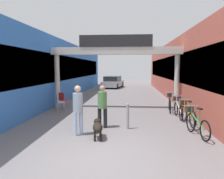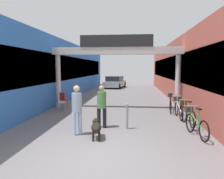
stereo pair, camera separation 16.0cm
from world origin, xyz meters
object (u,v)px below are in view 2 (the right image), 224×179
object	(u,v)px
bicycle_orange_second	(187,114)
pedestrian_with_dog	(77,107)
bicycle_black_farthest	(170,103)
cafe_chair_red_farther	(64,99)
bicycle_green_nearest	(195,123)
pedestrian_companion	(102,104)
dog_on_leash	(96,127)
bicycle_silver_third	(178,108)
cafe_chair_aluminium_nearer	(60,101)
parked_car_silver	(115,82)
bollard_post_metal	(127,116)

from	to	relation	value
bicycle_orange_second	pedestrian_with_dog	bearing A→B (deg)	-156.11
bicycle_black_farthest	cafe_chair_red_farther	bearing A→B (deg)	176.50
bicycle_green_nearest	pedestrian_companion	bearing A→B (deg)	168.11
pedestrian_companion	dog_on_leash	bearing A→B (deg)	-89.46
bicycle_black_farthest	pedestrian_with_dog	bearing A→B (deg)	-131.02
bicycle_silver_third	pedestrian_companion	bearing A→B (deg)	-148.48
dog_on_leash	bicycle_silver_third	world-z (taller)	bicycle_silver_third
bicycle_black_farthest	bicycle_orange_second	bearing A→B (deg)	-84.68
dog_on_leash	cafe_chair_aluminium_nearer	world-z (taller)	cafe_chair_aluminium_nearer
bicycle_orange_second	dog_on_leash	bearing A→B (deg)	-147.57
pedestrian_companion	dog_on_leash	world-z (taller)	pedestrian_companion
pedestrian_companion	bicycle_orange_second	bearing A→B (deg)	13.96
parked_car_silver	bicycle_black_farthest	bearing A→B (deg)	-72.92
dog_on_leash	bicycle_black_farthest	distance (m)	5.64
pedestrian_with_dog	parked_car_silver	world-z (taller)	pedestrian_with_dog
pedestrian_companion	parked_car_silver	size ratio (longest dim) A/B	0.38
bicycle_silver_third	parked_car_silver	bearing A→B (deg)	105.93
pedestrian_companion	cafe_chair_aluminium_nearer	world-z (taller)	pedestrian_companion
pedestrian_with_dog	dog_on_leash	size ratio (longest dim) A/B	1.98
bicycle_orange_second	cafe_chair_red_farther	world-z (taller)	bicycle_orange_second
bicycle_orange_second	bicycle_black_farthest	distance (m)	2.60
dog_on_leash	pedestrian_with_dog	bearing A→B (deg)	155.52
cafe_chair_aluminium_nearer	pedestrian_with_dog	bearing A→B (deg)	-63.29
cafe_chair_aluminium_nearer	bicycle_silver_third	bearing A→B (deg)	-9.17
pedestrian_companion	bollard_post_metal	world-z (taller)	pedestrian_companion
bicycle_orange_second	bicycle_black_farthest	xyz separation A→B (m)	(-0.24, 2.59, 0.00)
bicycle_silver_third	bollard_post_metal	world-z (taller)	bicycle_silver_third
cafe_chair_aluminium_nearer	bicycle_green_nearest	bearing A→B (deg)	-31.45
pedestrian_companion	bollard_post_metal	distance (m)	1.06
pedestrian_companion	bicycle_black_farthest	bearing A→B (deg)	47.73
parked_car_silver	bicycle_orange_second	bearing A→B (deg)	-74.77
bicycle_black_farthest	bicycle_green_nearest	bearing A→B (deg)	-87.98
bicycle_green_nearest	bicycle_silver_third	distance (m)	2.67
bicycle_orange_second	bollard_post_metal	xyz separation A→B (m)	(-2.39, -0.93, 0.05)
bicycle_green_nearest	dog_on_leash	bearing A→B (deg)	-169.48
pedestrian_with_dog	pedestrian_companion	bearing A→B (deg)	53.86
parked_car_silver	pedestrian_with_dog	bearing A→B (deg)	-89.18
bicycle_orange_second	parked_car_silver	bearing A→B (deg)	105.23
bicycle_black_farthest	bicycle_silver_third	bearing A→B (deg)	-85.13
bicycle_orange_second	cafe_chair_aluminium_nearer	world-z (taller)	bicycle_orange_second
bicycle_silver_third	bollard_post_metal	xyz separation A→B (m)	(-2.27, -2.08, 0.05)
bicycle_silver_third	cafe_chair_red_farther	bearing A→B (deg)	163.23
bicycle_black_farthest	bollard_post_metal	bearing A→B (deg)	-121.42
pedestrian_with_dog	dog_on_leash	bearing A→B (deg)	-24.48
cafe_chair_red_farther	parked_car_silver	distance (m)	13.00
bicycle_green_nearest	bicycle_black_farthest	world-z (taller)	same
bollard_post_metal	cafe_chair_red_farther	bearing A→B (deg)	133.62
pedestrian_with_dog	bicycle_orange_second	xyz separation A→B (m)	(4.06, 1.80, -0.53)
pedestrian_with_dog	bicycle_silver_third	world-z (taller)	pedestrian_with_dog
pedestrian_with_dog	pedestrian_companion	world-z (taller)	pedestrian_with_dog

